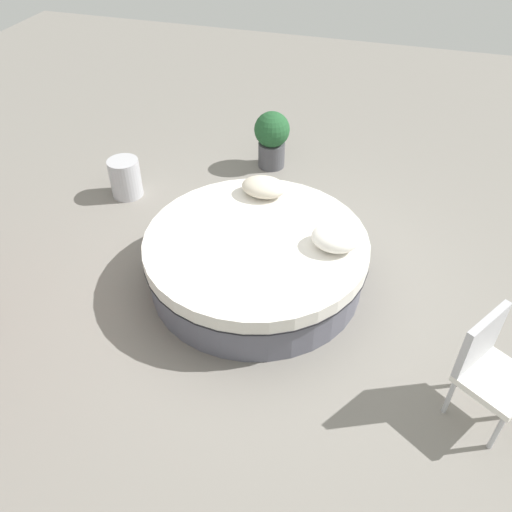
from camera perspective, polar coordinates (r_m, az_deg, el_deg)
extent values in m
plane|color=gray|center=(5.61, 0.00, -2.64)|extent=(16.00, 16.00, 0.00)
cylinder|color=#595966|center=(5.47, 0.00, -1.08)|extent=(2.20, 2.20, 0.41)
cylinder|color=black|center=(5.34, 0.00, 0.56)|extent=(2.28, 2.28, 0.02)
cylinder|color=silver|center=(5.29, 0.00, 1.22)|extent=(2.27, 2.27, 0.16)
ellipsoid|color=white|center=(5.13, 8.59, 1.95)|extent=(0.46, 0.40, 0.22)
ellipsoid|color=beige|center=(5.83, 0.84, 7.50)|extent=(0.49, 0.37, 0.20)
cylinder|color=#B7B7BC|center=(4.60, 24.68, -16.99)|extent=(0.04, 0.04, 0.42)
cylinder|color=#B7B7BC|center=(4.94, 23.11, -11.12)|extent=(0.04, 0.04, 0.42)
cylinder|color=#B7B7BC|center=(4.66, 20.26, -14.11)|extent=(0.04, 0.04, 0.42)
cube|color=white|center=(4.58, 24.66, -12.16)|extent=(0.70, 0.71, 0.06)
cube|color=#B7B7BC|center=(4.42, 23.26, -8.36)|extent=(0.33, 0.47, 0.50)
cylinder|color=#4C4C51|center=(7.44, 1.69, 10.96)|extent=(0.37, 0.37, 0.35)
sphere|color=#23562D|center=(7.27, 1.75, 13.57)|extent=(0.48, 0.48, 0.48)
cylinder|color=#B7B7BC|center=(6.97, -14.00, 8.23)|extent=(0.39, 0.39, 0.50)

